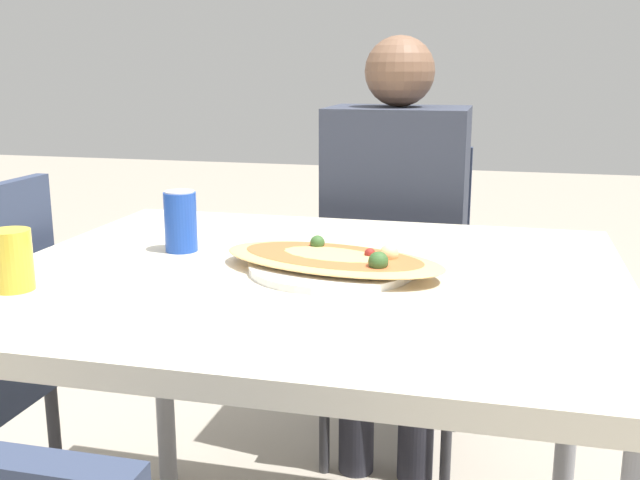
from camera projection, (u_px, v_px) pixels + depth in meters
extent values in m
cube|color=beige|center=(309.00, 281.00, 1.40)|extent=(1.16, 0.98, 0.04)
cylinder|color=#99999E|center=(163.00, 359.00, 2.01)|extent=(0.05, 0.05, 0.72)
cylinder|color=#99999E|center=(569.00, 400.00, 1.77)|extent=(0.05, 0.05, 0.72)
cube|color=#2D3851|center=(395.00, 317.00, 2.16)|extent=(0.40, 0.40, 0.04)
cube|color=#2D3851|center=(406.00, 220.00, 2.28)|extent=(0.38, 0.03, 0.45)
cylinder|color=#38383D|center=(447.00, 420.00, 2.01)|extent=(0.03, 0.03, 0.40)
cylinder|color=#38383D|center=(324.00, 406.00, 2.09)|extent=(0.03, 0.03, 0.40)
cylinder|color=#38383D|center=(456.00, 371.00, 2.33)|extent=(0.03, 0.03, 0.40)
cylinder|color=#38383D|center=(349.00, 361.00, 2.41)|extent=(0.03, 0.03, 0.40)
cylinder|color=#38383D|center=(57.00, 460.00, 1.81)|extent=(0.03, 0.03, 0.40)
cylinder|color=#2D2D38|center=(417.00, 404.00, 2.06)|extent=(0.10, 0.10, 0.44)
cylinder|color=#2D2D38|center=(357.00, 398.00, 2.10)|extent=(0.10, 0.10, 0.44)
cube|color=#333847|center=(396.00, 213.00, 2.06)|extent=(0.37, 0.27, 0.58)
sphere|color=brown|center=(400.00, 71.00, 1.97)|extent=(0.19, 0.19, 0.19)
cylinder|color=white|center=(332.00, 268.00, 1.39)|extent=(0.31, 0.31, 0.01)
ellipsoid|color=#E0AD66|center=(332.00, 259.00, 1.38)|extent=(0.47, 0.30, 0.02)
ellipsoid|color=#D16033|center=(332.00, 256.00, 1.38)|extent=(0.38, 0.25, 0.01)
sphere|color=#335928|center=(378.00, 262.00, 1.30)|extent=(0.04, 0.04, 0.04)
sphere|color=#335928|center=(318.00, 243.00, 1.45)|extent=(0.03, 0.03, 0.03)
sphere|color=beige|center=(389.00, 253.00, 1.36)|extent=(0.03, 0.03, 0.03)
sphere|color=maroon|center=(370.00, 254.00, 1.37)|extent=(0.02, 0.02, 0.02)
cylinder|color=#1E47B2|center=(181.00, 222.00, 1.53)|extent=(0.07, 0.07, 0.12)
cylinder|color=silver|center=(179.00, 192.00, 1.51)|extent=(0.06, 0.06, 0.00)
cylinder|color=gold|center=(12.00, 260.00, 1.26)|extent=(0.07, 0.07, 0.10)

